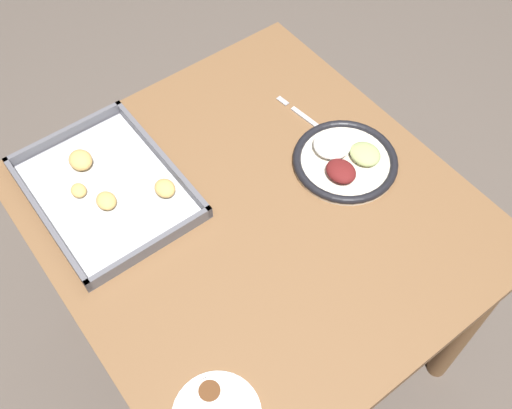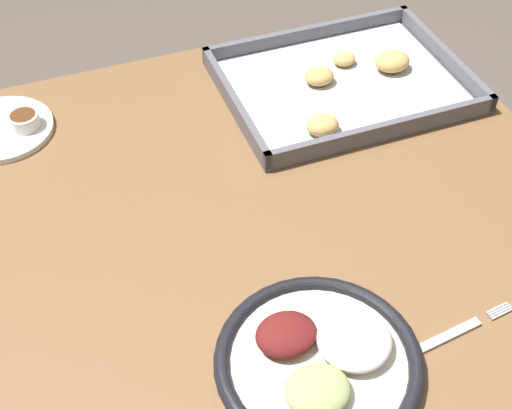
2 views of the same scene
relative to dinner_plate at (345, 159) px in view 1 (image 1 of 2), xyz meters
name	(u,v)px [view 1 (image 1 of 2)]	position (x,y,z in m)	size (l,w,h in m)	color
ground_plane	(255,337)	(0.02, 0.26, -0.77)	(8.00, 8.00, 0.00)	#564C44
dining_table	(254,238)	(0.02, 0.26, -0.14)	(0.97, 0.90, 0.75)	brown
dinner_plate	(345,159)	(0.00, 0.00, 0.00)	(0.25, 0.25, 0.04)	beige
fork	(308,120)	(0.16, -0.02, -0.01)	(0.20, 0.04, 0.00)	#B2B2B7
baking_tray	(106,188)	(0.27, 0.50, 0.00)	(0.41, 0.32, 0.04)	#595960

